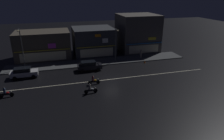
% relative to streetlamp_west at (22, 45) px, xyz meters
% --- Properties ---
extents(ground_plane, '(140.00, 140.00, 0.00)m').
position_rel_streetlamp_west_xyz_m(ground_plane, '(13.99, -9.00, -4.38)').
color(ground_plane, black).
extents(lane_divider_stripe, '(33.96, 0.16, 0.01)m').
position_rel_streetlamp_west_xyz_m(lane_divider_stripe, '(13.99, -9.00, -4.38)').
color(lane_divider_stripe, beige).
rests_on(lane_divider_stripe, ground).
extents(sidewalk_far, '(35.75, 4.53, 0.14)m').
position_rel_streetlamp_west_xyz_m(sidewalk_far, '(13.99, 0.06, -4.31)').
color(sidewalk_far, '#424447').
rests_on(sidewalk_far, ground).
extents(storefront_left_block, '(8.81, 8.53, 8.42)m').
position_rel_streetlamp_west_xyz_m(storefront_left_block, '(24.72, 6.51, -0.18)').
color(storefront_left_block, '#56514C').
rests_on(storefront_left_block, ground).
extents(storefront_center_block, '(10.90, 6.86, 5.73)m').
position_rel_streetlamp_west_xyz_m(storefront_center_block, '(3.27, 5.67, -1.52)').
color(storefront_center_block, '#4C443A').
rests_on(storefront_center_block, ground).
extents(storefront_right_block, '(8.77, 8.13, 5.87)m').
position_rel_streetlamp_west_xyz_m(storefront_right_block, '(13.99, 6.31, -1.45)').
color(storefront_right_block, '#383A3F').
rests_on(storefront_right_block, ground).
extents(streetlamp_west, '(0.44, 1.64, 7.20)m').
position_rel_streetlamp_west_xyz_m(streetlamp_west, '(0.00, 0.00, 0.00)').
color(streetlamp_west, '#47494C').
rests_on(streetlamp_west, sidewalk_far).
extents(streetlamp_mid, '(0.44, 1.64, 6.60)m').
position_rel_streetlamp_west_xyz_m(streetlamp_mid, '(17.12, -1.08, -0.31)').
color(streetlamp_mid, '#47494C').
rests_on(streetlamp_mid, sidewalk_far).
extents(pedestrian_on_sidewalk, '(0.40, 0.40, 1.85)m').
position_rel_streetlamp_west_xyz_m(pedestrian_on_sidewalk, '(23.03, 0.07, -3.39)').
color(pedestrian_on_sidewalk, gray).
rests_on(pedestrian_on_sidewalk, sidewalk_far).
extents(parked_car_near_kerb, '(4.30, 1.98, 1.67)m').
position_rel_streetlamp_west_xyz_m(parked_car_near_kerb, '(11.30, -3.97, -3.51)').
color(parked_car_near_kerb, black).
rests_on(parked_car_near_kerb, ground).
extents(parked_car_trailing, '(4.30, 1.98, 1.67)m').
position_rel_streetlamp_west_xyz_m(parked_car_trailing, '(0.35, -4.30, -3.51)').
color(parked_car_trailing, silver).
rests_on(parked_car_trailing, ground).
extents(motorcycle_lead, '(1.90, 0.60, 1.52)m').
position_rel_streetlamp_west_xyz_m(motorcycle_lead, '(10.92, -10.07, -3.75)').
color(motorcycle_lead, black).
rests_on(motorcycle_lead, ground).
extents(motorcycle_following, '(1.90, 0.60, 1.52)m').
position_rel_streetlamp_west_xyz_m(motorcycle_following, '(-1.19, -10.91, -3.75)').
color(motorcycle_following, black).
rests_on(motorcycle_following, ground).
extents(motorcycle_opposite_lane, '(1.90, 0.60, 1.52)m').
position_rel_streetlamp_west_xyz_m(motorcycle_opposite_lane, '(9.95, -12.83, -3.75)').
color(motorcycle_opposite_lane, black).
rests_on(motorcycle_opposite_lane, ground).
extents(traffic_cone, '(0.36, 0.36, 0.55)m').
position_rel_streetlamp_west_xyz_m(traffic_cone, '(22.57, -3.04, -4.11)').
color(traffic_cone, orange).
rests_on(traffic_cone, ground).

